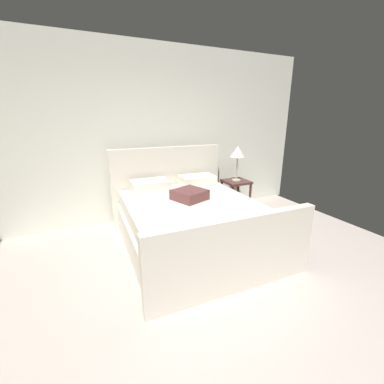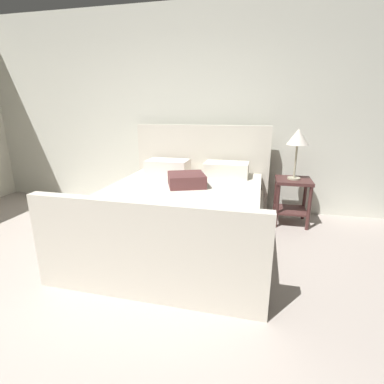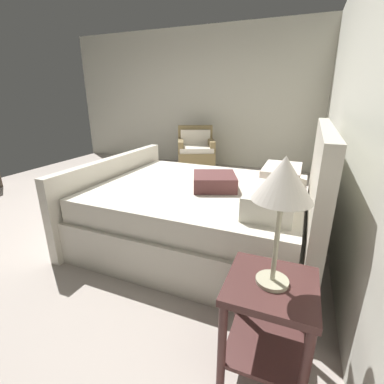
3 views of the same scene
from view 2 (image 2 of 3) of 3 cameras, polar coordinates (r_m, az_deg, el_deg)
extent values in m
cube|color=#B3A69D|center=(2.30, -23.58, -25.17)|extent=(6.18, 5.64, 0.02)
cube|color=silver|center=(4.36, -2.73, 15.82)|extent=(6.30, 0.12, 2.84)
cube|color=beige|center=(3.24, -2.07, -6.59)|extent=(1.81, 2.06, 0.40)
cube|color=beige|center=(4.11, 1.92, 4.58)|extent=(1.89, 0.14, 1.25)
cube|color=beige|center=(2.25, -9.70, -11.90)|extent=(1.89, 0.14, 0.82)
cube|color=silver|center=(3.13, -2.13, -1.36)|extent=(1.73, 2.00, 0.22)
cube|color=silver|center=(3.88, -4.86, 5.13)|extent=(0.57, 0.37, 0.18)
cube|color=silver|center=(3.71, 6.92, 4.53)|extent=(0.57, 0.37, 0.18)
cube|color=brown|center=(3.22, -1.14, 2.47)|extent=(0.52, 0.52, 0.14)
cube|color=#4A2927|center=(3.86, 19.72, 2.18)|extent=(0.44, 0.44, 0.04)
cube|color=#4A2927|center=(3.97, 19.17, -3.42)|extent=(0.40, 0.40, 0.02)
cylinder|color=#4A2927|center=(3.74, 16.71, -2.78)|extent=(0.04, 0.04, 0.56)
cylinder|color=#4A2927|center=(3.79, 22.44, -3.11)|extent=(0.04, 0.04, 0.56)
cylinder|color=#4A2927|center=(4.10, 16.40, -1.07)|extent=(0.04, 0.04, 0.56)
cylinder|color=#4A2927|center=(4.15, 21.63, -1.39)|extent=(0.04, 0.04, 0.56)
cylinder|color=#B7B293|center=(3.85, 19.76, 2.61)|extent=(0.16, 0.16, 0.02)
cylinder|color=#B7B293|center=(3.81, 20.08, 5.79)|extent=(0.02, 0.02, 0.42)
cone|color=silver|center=(3.77, 20.54, 10.36)|extent=(0.27, 0.27, 0.20)
camera|label=1|loc=(2.11, -79.70, 10.79)|focal=23.41mm
camera|label=3|loc=(4.14, 37.89, 13.10)|focal=25.55mm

